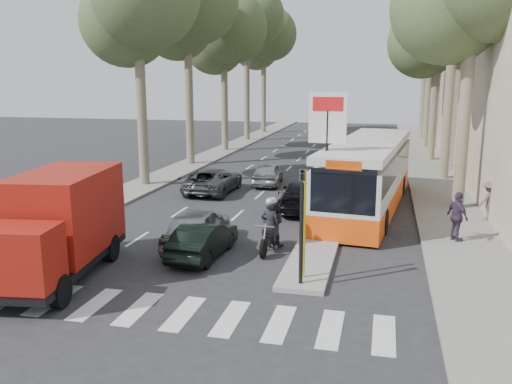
# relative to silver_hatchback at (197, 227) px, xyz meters

# --- Properties ---
(ground) EXTENTS (120.00, 120.00, 0.00)m
(ground) POSITION_rel_silver_hatchback_xyz_m (1.10, -1.62, -0.75)
(ground) COLOR #28282B
(ground) RESTS_ON ground
(sidewalk_right) EXTENTS (3.20, 70.00, 0.12)m
(sidewalk_right) POSITION_rel_silver_hatchback_xyz_m (9.70, 23.38, -0.69)
(sidewalk_right) COLOR gray
(sidewalk_right) RESTS_ON ground
(median_left) EXTENTS (2.40, 64.00, 0.12)m
(median_left) POSITION_rel_silver_hatchback_xyz_m (-6.90, 26.38, -0.69)
(median_left) COLOR gray
(median_left) RESTS_ON ground
(traffic_island) EXTENTS (1.50, 26.00, 0.16)m
(traffic_island) POSITION_rel_silver_hatchback_xyz_m (4.35, 9.38, -0.67)
(traffic_island) COLOR gray
(traffic_island) RESTS_ON ground
(building_far) EXTENTS (11.00, 20.00, 16.00)m
(building_far) POSITION_rel_silver_hatchback_xyz_m (16.60, 32.38, 7.25)
(building_far) COLOR #B7A88E
(building_far) RESTS_ON ground
(billboard) EXTENTS (1.50, 12.10, 5.60)m
(billboard) POSITION_rel_silver_hatchback_xyz_m (4.35, 3.38, 2.95)
(billboard) COLOR yellow
(billboard) RESTS_ON ground
(traffic_light_island) EXTENTS (0.16, 0.41, 3.60)m
(traffic_light_island) POSITION_rel_silver_hatchback_xyz_m (4.35, -3.12, 1.73)
(traffic_light_island) COLOR black
(traffic_light_island) RESTS_ON ground
(tree_l_b) EXTENTS (7.40, 7.20, 14.88)m
(tree_l_b) POSITION_rel_silver_hatchback_xyz_m (-6.87, 18.49, 10.32)
(tree_l_b) COLOR #6B604C
(tree_l_b) RESTS_ON ground
(tree_l_c) EXTENTS (7.40, 7.20, 13.71)m
(tree_l_c) POSITION_rel_silver_hatchback_xyz_m (-6.67, 26.49, 9.28)
(tree_l_c) COLOR #6B604C
(tree_l_c) RESTS_ON ground
(tree_l_d) EXTENTS (7.40, 7.20, 15.66)m
(tree_l_d) POSITION_rel_silver_hatchback_xyz_m (-6.77, 34.49, 11.01)
(tree_l_d) COLOR #6B604C
(tree_l_d) RESTS_ON ground
(tree_l_e) EXTENTS (7.40, 7.20, 14.49)m
(tree_l_e) POSITION_rel_silver_hatchback_xyz_m (-6.87, 42.49, 9.97)
(tree_l_e) COLOR #6B604C
(tree_l_e) RESTS_ON ground
(tree_r_c) EXTENTS (7.40, 7.20, 13.32)m
(tree_r_c) POSITION_rel_silver_hatchback_xyz_m (10.13, 24.49, 8.94)
(tree_r_c) COLOR #6B604C
(tree_r_c) RESTS_ON ground
(tree_r_d) EXTENTS (7.40, 7.20, 14.88)m
(tree_r_d) POSITION_rel_silver_hatchback_xyz_m (10.23, 32.49, 10.32)
(tree_r_d) COLOR #6B604C
(tree_r_d) RESTS_ON ground
(tree_r_e) EXTENTS (7.40, 7.20, 14.10)m
(tree_r_e) POSITION_rel_silver_hatchback_xyz_m (10.33, 40.49, 9.63)
(tree_r_e) COLOR #6B604C
(tree_r_e) RESTS_ON ground
(silver_hatchback) EXTENTS (2.08, 4.54, 1.51)m
(silver_hatchback) POSITION_rel_silver_hatchback_xyz_m (0.00, 0.00, 0.00)
(silver_hatchback) COLOR #999CA1
(silver_hatchback) RESTS_ON ground
(dark_hatchback) EXTENTS (1.51, 3.83, 1.24)m
(dark_hatchback) POSITION_rel_silver_hatchback_xyz_m (0.60, -1.04, -0.13)
(dark_hatchback) COLOR black
(dark_hatchback) RESTS_ON ground
(queue_car_a) EXTENTS (2.25, 4.82, 1.33)m
(queue_car_a) POSITION_rel_silver_hatchback_xyz_m (-2.40, 9.53, -0.09)
(queue_car_a) COLOR #54565C
(queue_car_a) RESTS_ON ground
(queue_car_b) EXTENTS (2.20, 4.87, 1.39)m
(queue_car_b) POSITION_rel_silver_hatchback_xyz_m (2.90, 6.64, -0.06)
(queue_car_b) COLOR black
(queue_car_b) RESTS_ON ground
(queue_car_c) EXTENTS (1.87, 4.00, 1.33)m
(queue_car_c) POSITION_rel_silver_hatchback_xyz_m (0.00, 12.34, -0.09)
(queue_car_c) COLOR #A1A5A9
(queue_car_c) RESTS_ON ground
(queue_car_d) EXTENTS (1.77, 3.87, 1.23)m
(queue_car_d) POSITION_rel_silver_hatchback_xyz_m (2.74, 19.74, -0.14)
(queue_car_d) COLOR #484A4F
(queue_car_d) RESTS_ON ground
(queue_car_e) EXTENTS (1.87, 4.10, 1.16)m
(queue_car_e) POSITION_rel_silver_hatchback_xyz_m (-2.90, 9.53, -0.17)
(queue_car_e) COLOR black
(queue_car_e) RESTS_ON ground
(red_truck) EXTENTS (3.09, 6.36, 3.26)m
(red_truck) POSITION_rel_silver_hatchback_xyz_m (-3.13, -3.92, 0.97)
(red_truck) COLOR black
(red_truck) RESTS_ON ground
(city_bus) EXTENTS (4.15, 12.86, 3.33)m
(city_bus) POSITION_rel_silver_hatchback_xyz_m (5.90, 7.49, 1.00)
(city_bus) COLOR #EB4C0D
(city_bus) RESTS_ON ground
(motorcycle) EXTENTS (0.85, 2.33, 1.98)m
(motorcycle) POSITION_rel_silver_hatchback_xyz_m (2.73, 0.35, 0.14)
(motorcycle) COLOR black
(motorcycle) RESTS_ON ground
(pedestrian_near) EXTENTS (1.03, 1.22, 1.88)m
(pedestrian_near) POSITION_rel_silver_hatchback_xyz_m (9.38, 2.63, 0.30)
(pedestrian_near) COLOR #41324C
(pedestrian_near) RESTS_ON sidewalk_right
(pedestrian_far) EXTENTS (1.18, 0.98, 1.68)m
(pedestrian_far) POSITION_rel_silver_hatchback_xyz_m (11.10, 6.24, 0.21)
(pedestrian_far) COLOR brown
(pedestrian_far) RESTS_ON sidewalk_right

